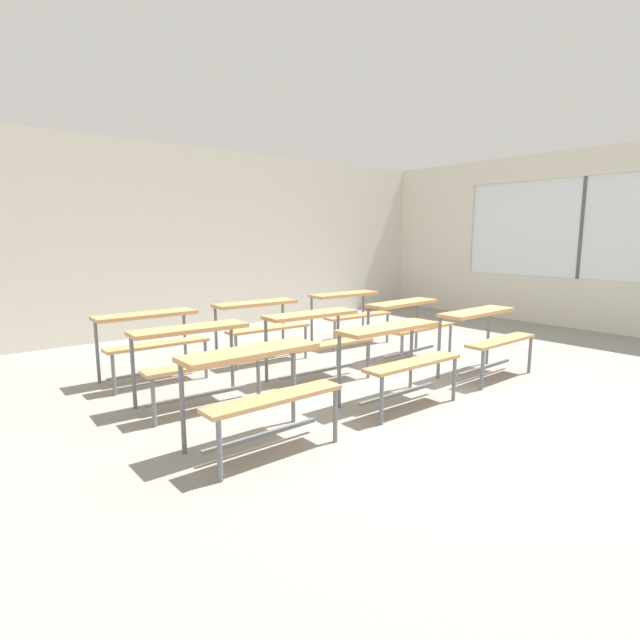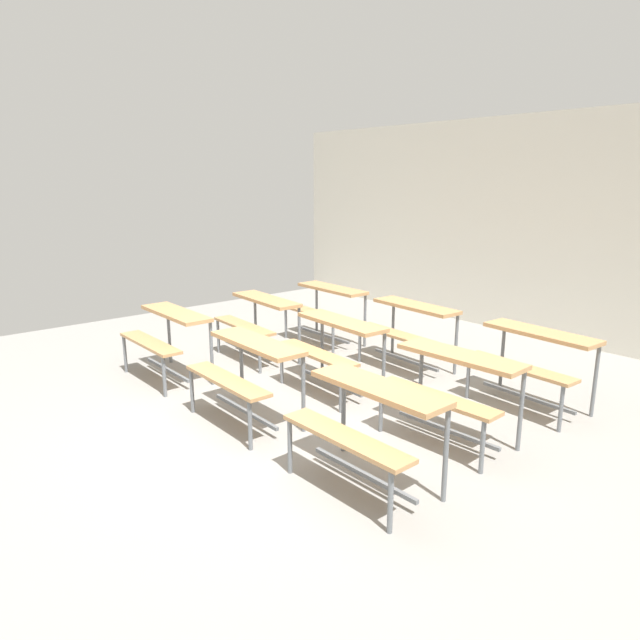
# 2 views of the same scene
# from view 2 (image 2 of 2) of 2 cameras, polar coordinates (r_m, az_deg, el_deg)

# --- Properties ---
(ground) EXTENTS (10.00, 9.00, 0.05)m
(ground) POSITION_cam_2_polar(r_m,az_deg,el_deg) (5.22, -3.13, -10.78)
(ground) COLOR gray
(wall_back) EXTENTS (10.00, 0.12, 3.00)m
(wall_back) POSITION_cam_2_polar(r_m,az_deg,el_deg) (8.29, 22.61, 8.37)
(wall_back) COLOR silver
(wall_back) RESTS_ON ground
(desk_bench_r0c0) EXTENTS (1.10, 0.59, 0.74)m
(desk_bench_r0c0) POSITION_cam_2_polar(r_m,az_deg,el_deg) (6.44, -15.00, -0.83)
(desk_bench_r0c0) COLOR tan
(desk_bench_r0c0) RESTS_ON ground
(desk_bench_r0c1) EXTENTS (1.11, 0.60, 0.74)m
(desk_bench_r0c1) POSITION_cam_2_polar(r_m,az_deg,el_deg) (5.15, -7.33, -4.18)
(desk_bench_r0c1) COLOR tan
(desk_bench_r0c1) RESTS_ON ground
(desk_bench_r0c2) EXTENTS (1.11, 0.61, 0.74)m
(desk_bench_r0c2) POSITION_cam_2_polar(r_m,az_deg,el_deg) (4.06, 4.74, -9.18)
(desk_bench_r0c2) COLOR tan
(desk_bench_r0c2) RESTS_ON ground
(desk_bench_r1c0) EXTENTS (1.13, 0.65, 0.74)m
(desk_bench_r1c0) POSITION_cam_2_polar(r_m,az_deg,el_deg) (6.97, -6.15, 0.67)
(desk_bench_r1c0) COLOR tan
(desk_bench_r1c0) RESTS_ON ground
(desk_bench_r1c1) EXTENTS (1.13, 0.64, 0.74)m
(desk_bench_r1c1) POSITION_cam_2_polar(r_m,az_deg,el_deg) (5.85, 1.28, -1.84)
(desk_bench_r1c1) COLOR tan
(desk_bench_r1c1) RESTS_ON ground
(desk_bench_r1c2) EXTENTS (1.12, 0.64, 0.74)m
(desk_bench_r1c2) POSITION_cam_2_polar(r_m,az_deg,el_deg) (4.86, 13.03, -5.55)
(desk_bench_r1c2) COLOR tan
(desk_bench_r1c2) RESTS_ON ground
(desk_bench_r2c0) EXTENTS (1.11, 0.60, 0.74)m
(desk_bench_r2c0) POSITION_cam_2_polar(r_m,az_deg,el_deg) (7.62, 0.58, 1.90)
(desk_bench_r2c0) COLOR tan
(desk_bench_r2c0) RESTS_ON ground
(desk_bench_r2c1) EXTENTS (1.13, 0.64, 0.74)m
(desk_bench_r2c1) POSITION_cam_2_polar(r_m,az_deg,el_deg) (6.65, 8.84, -0.07)
(desk_bench_r2c1) COLOR tan
(desk_bench_r2c1) RESTS_ON ground
(desk_bench_r2c2) EXTENTS (1.13, 0.65, 0.74)m
(desk_bench_r2c2) POSITION_cam_2_polar(r_m,az_deg,el_deg) (5.80, 20.50, -2.89)
(desk_bench_r2c2) COLOR tan
(desk_bench_r2c2) RESTS_ON ground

